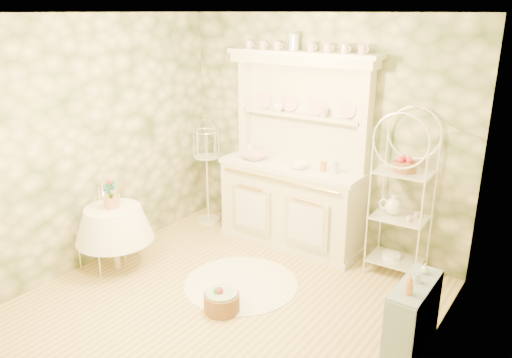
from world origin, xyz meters
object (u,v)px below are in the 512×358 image
Objects in this scene: cafe_chair at (99,227)px; birdcage_stand at (207,173)px; bakers_rack at (403,189)px; kitchen_dresser at (292,153)px; round_table at (115,239)px; floor_basket at (222,302)px; side_shelf at (413,316)px.

birdcage_stand is at bearing 98.89° from cafe_chair.
bakers_rack is 1.40× the size of birdcage_stand.
round_table is at bearing -127.40° from kitchen_dresser.
round_table is 0.22m from cafe_chair.
floor_basket is at bearing -81.83° from kitchen_dresser.
cafe_chair is (-3.28, -0.57, 0.17)m from side_shelf.
round_table reaches higher than floor_basket.
kitchen_dresser is 1.66× the size of birdcage_stand.
floor_basket is (-1.08, -1.66, -0.87)m from bakers_rack.
cafe_chair is 1.68m from floor_basket.
floor_basket is at bearing -156.66° from side_shelf.
bakers_rack is 2.17m from floor_basket.
kitchen_dresser is at bearing 178.94° from bakers_rack.
side_shelf is at bearing -31.39° from kitchen_dresser.
side_shelf is (0.56, -1.18, -0.65)m from bakers_rack.
cafe_chair reaches higher than round_table.
round_table is 1.61m from birdcage_stand.
cafe_chair is at bearing -129.27° from kitchen_dresser.
side_shelf is 2.44× the size of floor_basket.
side_shelf is 0.53× the size of birdcage_stand.
kitchen_dresser is 7.69× the size of floor_basket.
floor_basket is (0.23, -1.63, -1.05)m from kitchen_dresser.
cafe_chair is (-2.72, -1.74, -0.49)m from bakers_rack.
side_shelf is 3.34m from birdcage_stand.
kitchen_dresser is 1.33m from bakers_rack.
side_shelf is 3.17m from round_table.
bakers_rack is 2.59m from birdcage_stand.
floor_basket is at bearing -125.33° from bakers_rack.
kitchen_dresser is 2.21m from round_table.
kitchen_dresser is 1.34m from birdcage_stand.
birdcage_stand reaches higher than round_table.
birdcage_stand reaches higher than cafe_chair.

